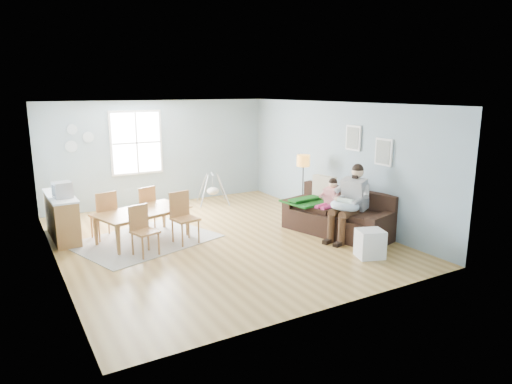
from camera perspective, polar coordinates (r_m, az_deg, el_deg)
room at (r=8.87m, az=-5.11°, el=9.13°), size 8.40×9.40×3.90m
window at (r=11.99m, az=-14.73°, el=5.98°), size 1.32×0.08×1.62m
pictures at (r=9.74m, az=13.81°, el=5.75°), size 0.05×1.34×0.74m
wall_plates at (r=11.69m, az=-21.46°, el=6.24°), size 0.67×0.02×0.66m
sofa at (r=9.75m, az=10.41°, el=-3.23°), size 1.54×2.45×0.92m
green_throw at (r=10.05m, az=6.63°, el=-1.12°), size 1.13×0.97×0.04m
beige_pillow at (r=10.15m, az=8.51°, el=0.46°), size 0.27×0.57×0.55m
father at (r=9.35m, az=11.68°, el=-0.96°), size 1.14×0.72×1.51m
nursing_pillow at (r=9.23m, az=11.06°, el=-1.71°), size 0.70×0.69×0.23m
infant at (r=9.22m, az=10.88°, el=-1.14°), size 0.26×0.40×0.15m
toddler at (r=9.69m, az=9.18°, el=-0.52°), size 0.62×0.40×0.92m
floor_lamp at (r=10.70m, az=5.93°, el=3.27°), size 0.30×0.30×1.48m
storage_cube at (r=8.50m, az=14.01°, el=-6.29°), size 0.57×0.54×0.51m
rug at (r=9.47m, az=-13.72°, el=-5.88°), size 3.06×2.66×0.01m
dining_table at (r=9.38m, az=-13.82°, el=-4.11°), size 1.99×1.47×0.62m
chair_sw at (r=8.57m, az=-14.03°, el=-4.27°), size 0.52×0.52×0.92m
chair_se at (r=9.09m, az=-9.16°, el=-2.69°), size 0.53×0.53×1.01m
chair_nw at (r=9.60m, az=-18.37°, el=-2.40°), size 0.54×0.54×1.00m
chair_ne at (r=10.09m, az=-13.73°, el=-1.58°), size 0.55×0.55×0.95m
counter at (r=10.03m, az=-23.10°, el=-2.81°), size 0.51×1.63×0.91m
monitor at (r=9.60m, az=-23.07°, el=0.24°), size 0.37×0.36×0.31m
baby_swing at (r=12.10m, az=-5.41°, el=0.21°), size 0.98×0.99×0.80m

